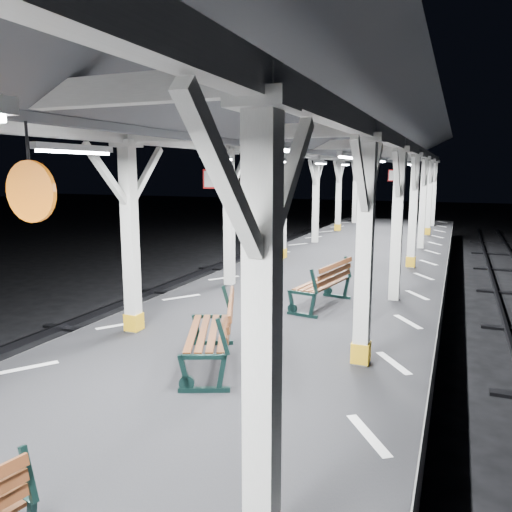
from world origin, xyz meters
The scene contains 7 objects.
ground centered at (0.00, 0.00, 0.00)m, with size 120.00×120.00×0.00m, color black.
platform centered at (0.00, 0.00, 0.50)m, with size 6.00×50.00×1.00m, color black.
hazard_stripes_left centered at (-2.45, 0.00, 1.00)m, with size 1.00×48.00×0.01m, color silver.
hazard_stripes_right centered at (2.45, 0.00, 1.00)m, with size 1.00×48.00×0.01m, color silver.
canopy centered at (0.00, -0.02, 4.56)m, with size 5.40×49.00×4.65m.
bench_mid centered at (0.06, 1.14, 1.54)m, with size 1.35×1.97×1.00m.
bench_far centered at (0.75, 4.83, 1.52)m, with size 0.96×1.88×0.97m.
Camera 1 is at (3.19, -5.06, 3.82)m, focal length 35.00 mm.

